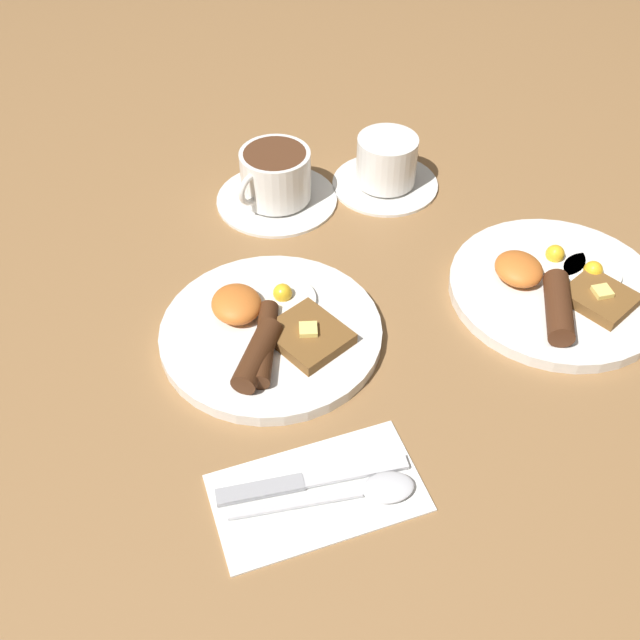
# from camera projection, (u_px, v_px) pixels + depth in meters

# --- Properties ---
(ground_plane) EXTENTS (3.00, 3.00, 0.00)m
(ground_plane) POSITION_uv_depth(u_px,v_px,m) (271.00, 337.00, 0.86)
(ground_plane) COLOR olive
(breakfast_plate_near) EXTENTS (0.25, 0.25, 0.04)m
(breakfast_plate_near) POSITION_uv_depth(u_px,v_px,m) (270.00, 331.00, 0.85)
(breakfast_plate_near) COLOR silver
(breakfast_plate_near) RESTS_ON ground_plane
(breakfast_plate_far) EXTENTS (0.26, 0.26, 0.04)m
(breakfast_plate_far) POSITION_uv_depth(u_px,v_px,m) (557.00, 288.00, 0.90)
(breakfast_plate_far) COLOR silver
(breakfast_plate_far) RESTS_ON ground_plane
(teacup_near) EXTENTS (0.17, 0.17, 0.08)m
(teacup_near) POSITION_uv_depth(u_px,v_px,m) (276.00, 181.00, 1.02)
(teacup_near) COLOR silver
(teacup_near) RESTS_ON ground_plane
(teacup_far) EXTENTS (0.15, 0.15, 0.08)m
(teacup_far) POSITION_uv_depth(u_px,v_px,m) (386.00, 166.00, 1.05)
(teacup_far) COLOR silver
(teacup_far) RESTS_ON ground_plane
(napkin) EXTENTS (0.11, 0.20, 0.01)m
(napkin) POSITION_uv_depth(u_px,v_px,m) (318.00, 492.00, 0.72)
(napkin) COLOR white
(napkin) RESTS_ON ground_plane
(knife) EXTENTS (0.04, 0.19, 0.01)m
(knife) POSITION_uv_depth(u_px,v_px,m) (302.00, 482.00, 0.72)
(knife) COLOR silver
(knife) RESTS_ON napkin
(spoon) EXTENTS (0.05, 0.18, 0.01)m
(spoon) POSITION_uv_depth(u_px,v_px,m) (370.00, 491.00, 0.71)
(spoon) COLOR silver
(spoon) RESTS_ON napkin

